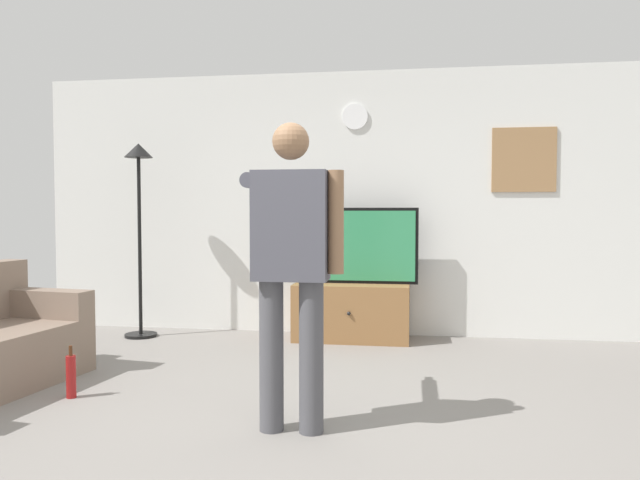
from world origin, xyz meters
The scene contains 9 objects.
ground_plane centered at (0.00, 0.00, 0.00)m, with size 8.40×8.40×0.00m, color gray.
back_wall centered at (0.00, 2.95, 1.35)m, with size 6.40×0.10×2.70m, color silver.
tv_stand centered at (0.15, 2.60, 0.28)m, with size 1.13×0.56×0.56m.
television centered at (0.15, 2.65, 0.93)m, with size 1.29×0.07×0.75m.
wall_clock centered at (0.15, 2.89, 2.23)m, with size 0.26×0.26×0.03m, color white.
framed_picture centered at (1.81, 2.90, 1.78)m, with size 0.61×0.04×0.63m, color #997047.
floor_lamp centered at (-1.98, 2.42, 1.39)m, with size 0.32×0.32×1.95m.
person_standing_nearer_lamp centered at (0.05, 0.05, 1.01)m, with size 0.60×0.78×1.77m.
beverage_bottle centered at (-1.55, 0.43, 0.15)m, with size 0.07×0.07×0.36m.
Camera 1 is at (0.74, -3.34, 1.26)m, focal length 34.12 mm.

